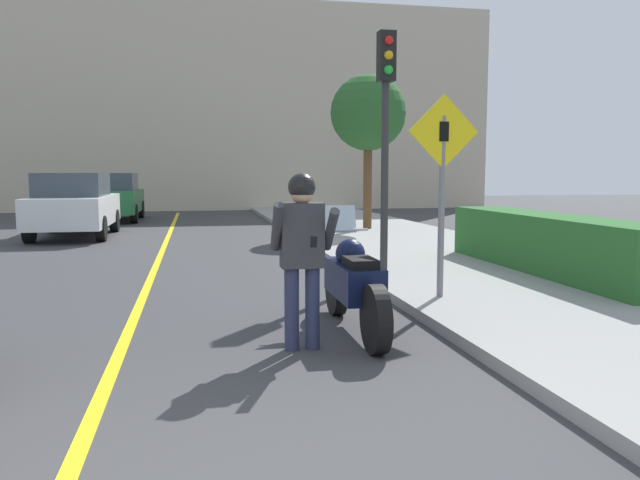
{
  "coord_description": "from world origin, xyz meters",
  "views": [
    {
      "loc": [
        0.13,
        -2.92,
        1.68
      ],
      "look_at": [
        1.43,
        3.57,
        0.97
      ],
      "focal_mm": 35.0,
      "sensor_mm": 36.0,
      "label": 1
    }
  ],
  "objects_px": {
    "parked_car_green": "(113,197)",
    "street_tree": "(368,114)",
    "person_biker": "(302,243)",
    "crossing_sign": "(442,176)",
    "parked_car_white": "(74,205)",
    "traffic_light": "(386,106)",
    "motorcycle": "(353,284)"
  },
  "relations": [
    {
      "from": "crossing_sign",
      "to": "street_tree",
      "type": "distance_m",
      "value": 9.85
    },
    {
      "from": "traffic_light",
      "to": "crossing_sign",
      "type": "bearing_deg",
      "value": -88.19
    },
    {
      "from": "motorcycle",
      "to": "parked_car_white",
      "type": "distance_m",
      "value": 11.94
    },
    {
      "from": "traffic_light",
      "to": "parked_car_green",
      "type": "distance_m",
      "value": 14.72
    },
    {
      "from": "motorcycle",
      "to": "parked_car_green",
      "type": "distance_m",
      "value": 17.18
    },
    {
      "from": "person_biker",
      "to": "parked_car_green",
      "type": "relative_size",
      "value": 0.4
    },
    {
      "from": "traffic_light",
      "to": "street_tree",
      "type": "relative_size",
      "value": 0.88
    },
    {
      "from": "street_tree",
      "to": "motorcycle",
      "type": "bearing_deg",
      "value": -106.39
    },
    {
      "from": "crossing_sign",
      "to": "motorcycle",
      "type": "bearing_deg",
      "value": -143.97
    },
    {
      "from": "crossing_sign",
      "to": "street_tree",
      "type": "height_order",
      "value": "street_tree"
    },
    {
      "from": "person_biker",
      "to": "street_tree",
      "type": "bearing_deg",
      "value": 71.36
    },
    {
      "from": "person_biker",
      "to": "street_tree",
      "type": "xyz_separation_m",
      "value": [
        3.75,
        11.13,
        2.29
      ]
    },
    {
      "from": "street_tree",
      "to": "parked_car_green",
      "type": "distance_m",
      "value": 9.99
    },
    {
      "from": "person_biker",
      "to": "parked_car_white",
      "type": "height_order",
      "value": "same"
    },
    {
      "from": "motorcycle",
      "to": "street_tree",
      "type": "relative_size",
      "value": 0.54
    },
    {
      "from": "parked_car_white",
      "to": "parked_car_green",
      "type": "distance_m",
      "value": 5.63
    },
    {
      "from": "street_tree",
      "to": "parked_car_white",
      "type": "bearing_deg",
      "value": 177.12
    },
    {
      "from": "crossing_sign",
      "to": "person_biker",
      "type": "bearing_deg",
      "value": -142.21
    },
    {
      "from": "parked_car_white",
      "to": "parked_car_green",
      "type": "height_order",
      "value": "same"
    },
    {
      "from": "parked_car_green",
      "to": "street_tree",
      "type": "bearing_deg",
      "value": -38.47
    },
    {
      "from": "person_biker",
      "to": "street_tree",
      "type": "relative_size",
      "value": 0.39
    },
    {
      "from": "street_tree",
      "to": "crossing_sign",
      "type": "bearing_deg",
      "value": -100.19
    },
    {
      "from": "motorcycle",
      "to": "crossing_sign",
      "type": "relative_size",
      "value": 0.92
    },
    {
      "from": "traffic_light",
      "to": "parked_car_white",
      "type": "relative_size",
      "value": 0.89
    },
    {
      "from": "person_biker",
      "to": "traffic_light",
      "type": "relative_size",
      "value": 0.45
    },
    {
      "from": "motorcycle",
      "to": "parked_car_green",
      "type": "height_order",
      "value": "parked_car_green"
    },
    {
      "from": "person_biker",
      "to": "parked_car_green",
      "type": "distance_m",
      "value": 17.57
    },
    {
      "from": "person_biker",
      "to": "crossing_sign",
      "type": "distance_m",
      "value": 2.65
    },
    {
      "from": "traffic_light",
      "to": "parked_car_white",
      "type": "bearing_deg",
      "value": 127.92
    },
    {
      "from": "person_biker",
      "to": "street_tree",
      "type": "height_order",
      "value": "street_tree"
    },
    {
      "from": "crossing_sign",
      "to": "parked_car_white",
      "type": "xyz_separation_m",
      "value": [
        -6.13,
        9.95,
        -0.78
      ]
    },
    {
      "from": "person_biker",
      "to": "crossing_sign",
      "type": "bearing_deg",
      "value": 37.79
    }
  ]
}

